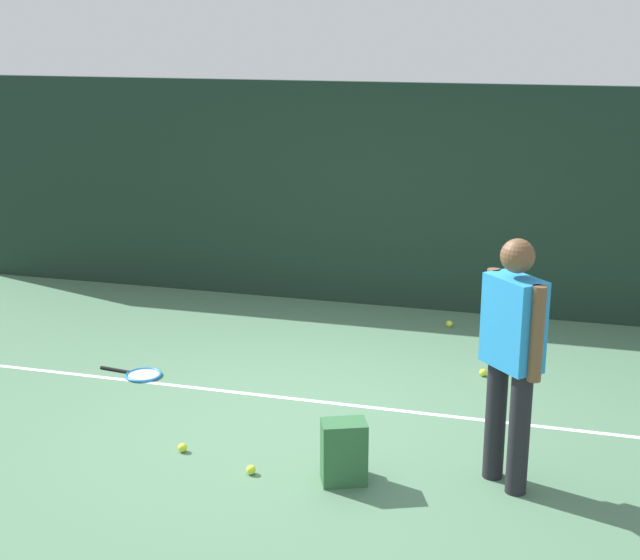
# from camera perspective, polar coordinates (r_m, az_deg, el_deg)

# --- Properties ---
(ground_plane) EXTENTS (12.00, 12.00, 0.00)m
(ground_plane) POSITION_cam_1_polar(r_m,az_deg,el_deg) (7.24, -0.85, -8.48)
(ground_plane) COLOR #4C7556
(back_fence) EXTENTS (10.00, 0.10, 2.40)m
(back_fence) POSITION_cam_1_polar(r_m,az_deg,el_deg) (9.67, 4.12, 5.26)
(back_fence) COLOR #192D23
(back_fence) RESTS_ON ground
(court_line) EXTENTS (9.00, 0.05, 0.00)m
(court_line) POSITION_cam_1_polar(r_m,az_deg,el_deg) (7.47, -0.29, -7.66)
(court_line) COLOR white
(court_line) RESTS_ON ground
(tennis_player) EXTENTS (0.44, 0.44, 1.70)m
(tennis_player) POSITION_cam_1_polar(r_m,az_deg,el_deg) (5.97, 12.02, -4.30)
(tennis_player) COLOR black
(tennis_player) RESTS_ON ground
(tennis_racket) EXTENTS (0.63, 0.36, 0.03)m
(tennis_racket) POSITION_cam_1_polar(r_m,az_deg,el_deg) (8.13, -11.25, -5.87)
(tennis_racket) COLOR black
(tennis_racket) RESTS_ON ground
(backpack) EXTENTS (0.35, 0.36, 0.44)m
(backpack) POSITION_cam_1_polar(r_m,az_deg,el_deg) (6.19, 1.50, -10.81)
(backpack) COLOR #2D6038
(backpack) RESTS_ON ground
(tennis_ball_near_player) EXTENTS (0.07, 0.07, 0.07)m
(tennis_ball_near_player) POSITION_cam_1_polar(r_m,az_deg,el_deg) (6.72, -8.68, -10.42)
(tennis_ball_near_player) COLOR #CCE033
(tennis_ball_near_player) RESTS_ON ground
(tennis_ball_by_fence) EXTENTS (0.07, 0.07, 0.07)m
(tennis_ball_by_fence) POSITION_cam_1_polar(r_m,az_deg,el_deg) (8.09, 10.26, -5.77)
(tennis_ball_by_fence) COLOR #CCE033
(tennis_ball_by_fence) RESTS_ON ground
(tennis_ball_mid_court) EXTENTS (0.07, 0.07, 0.07)m
(tennis_ball_mid_court) POSITION_cam_1_polar(r_m,az_deg,el_deg) (6.36, -4.38, -11.86)
(tennis_ball_mid_court) COLOR #CCE033
(tennis_ball_mid_court) RESTS_ON ground
(tennis_ball_far_left) EXTENTS (0.07, 0.07, 0.07)m
(tennis_ball_far_left) POSITION_cam_1_polar(r_m,az_deg,el_deg) (9.30, 8.17, -2.75)
(tennis_ball_far_left) COLOR #CCE033
(tennis_ball_far_left) RESTS_ON ground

